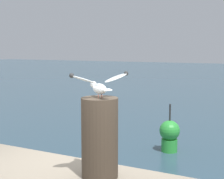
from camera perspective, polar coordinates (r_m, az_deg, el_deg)
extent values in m
cylinder|color=#382D23|center=(3.28, -2.05, -8.03)|extent=(0.35, 0.35, 0.77)
cylinder|color=#C67260|center=(3.20, -1.71, -1.06)|extent=(0.01, 0.01, 0.04)
cylinder|color=#C67260|center=(3.18, -2.30, -1.10)|extent=(0.01, 0.01, 0.04)
ellipsoid|color=white|center=(3.19, -2.09, 0.14)|extent=(0.24, 0.20, 0.10)
sphere|color=white|center=(3.31, -3.08, 0.86)|extent=(0.06, 0.06, 0.06)
cone|color=yellow|center=(3.36, -3.47, 0.88)|extent=(0.05, 0.04, 0.02)
cube|color=white|center=(3.06, -0.91, -0.06)|extent=(0.10, 0.11, 0.01)
ellipsoid|color=white|center=(3.25, 0.66, 1.96)|extent=(0.24, 0.27, 0.10)
sphere|color=#353535|center=(3.30, 2.35, 2.70)|extent=(0.04, 0.04, 0.04)
ellipsoid|color=white|center=(3.10, -4.82, 1.70)|extent=(0.24, 0.27, 0.10)
sphere|color=#353535|center=(3.06, -6.74, 2.32)|extent=(0.04, 0.04, 0.04)
cylinder|color=green|center=(9.70, 9.51, -9.12)|extent=(0.44, 0.44, 0.35)
sphere|color=green|center=(9.59, 9.56, -6.75)|extent=(0.56, 0.56, 0.56)
cylinder|color=#2D2D2D|center=(9.49, 9.62, -3.88)|extent=(0.05, 0.05, 0.50)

